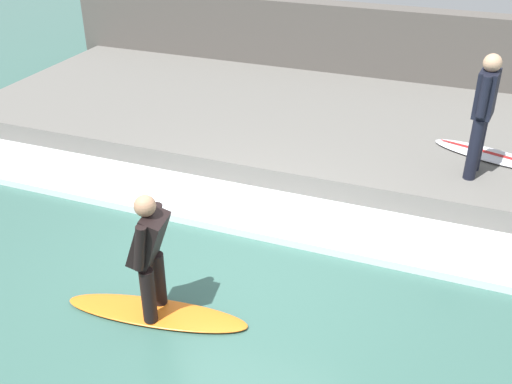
{
  "coord_description": "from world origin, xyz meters",
  "views": [
    {
      "loc": [
        -5.0,
        -2.22,
        4.17
      ],
      "look_at": [
        0.76,
        0.0,
        0.7
      ],
      "focal_mm": 42.0,
      "sensor_mm": 36.0,
      "label": 1
    }
  ],
  "objects_px": {
    "surfboard_waiting_near": "(490,155)",
    "surfer_waiting_near": "(483,109)",
    "surfboard_riding": "(156,313)",
    "surfer_riding": "(150,250)"
  },
  "relations": [
    {
      "from": "surfer_waiting_near",
      "to": "surfboard_riding",
      "type": "bearing_deg",
      "value": 142.38
    },
    {
      "from": "surfboard_riding",
      "to": "surfer_waiting_near",
      "type": "bearing_deg",
      "value": -37.62
    },
    {
      "from": "surfboard_riding",
      "to": "surfer_riding",
      "type": "xyz_separation_m",
      "value": [
        0.0,
        -0.0,
        0.79
      ]
    },
    {
      "from": "surfboard_waiting_near",
      "to": "surfer_waiting_near",
      "type": "bearing_deg",
      "value": 161.1
    },
    {
      "from": "surfboard_riding",
      "to": "surfboard_waiting_near",
      "type": "xyz_separation_m",
      "value": [
        4.31,
        -3.05,
        0.4
      ]
    },
    {
      "from": "surfer_waiting_near",
      "to": "surfboard_waiting_near",
      "type": "bearing_deg",
      "value": -18.9
    },
    {
      "from": "surfer_riding",
      "to": "surfer_waiting_near",
      "type": "distance_m",
      "value": 4.66
    },
    {
      "from": "surfboard_riding",
      "to": "surfboard_waiting_near",
      "type": "relative_size",
      "value": 1.17
    },
    {
      "from": "surfboard_riding",
      "to": "surfer_riding",
      "type": "distance_m",
      "value": 0.79
    },
    {
      "from": "surfer_riding",
      "to": "surfboard_riding",
      "type": "bearing_deg",
      "value": 90.0
    }
  ]
}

